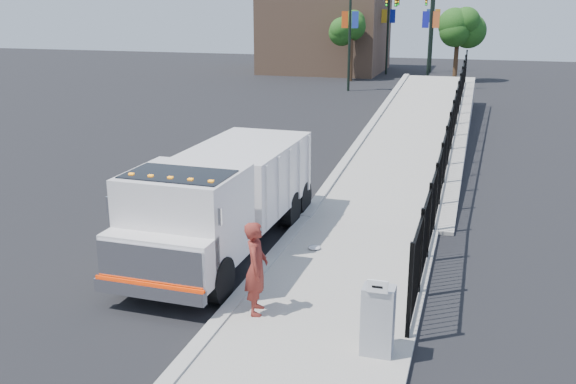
# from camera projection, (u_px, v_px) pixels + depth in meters

# --- Properties ---
(ground) EXTENTS (120.00, 120.00, 0.00)m
(ground) POSITION_uv_depth(u_px,v_px,m) (259.00, 277.00, 14.55)
(ground) COLOR black
(ground) RESTS_ON ground
(sidewalk) EXTENTS (3.55, 12.00, 0.12)m
(sidewalk) POSITION_uv_depth(u_px,v_px,m) (321.00, 327.00, 12.17)
(sidewalk) COLOR #9E998E
(sidewalk) RESTS_ON ground
(curb) EXTENTS (0.30, 12.00, 0.16)m
(curb) POSITION_uv_depth(u_px,v_px,m) (226.00, 313.00, 12.69)
(curb) COLOR #ADAAA3
(curb) RESTS_ON ground
(ramp) EXTENTS (3.95, 24.06, 3.19)m
(ramp) POSITION_uv_depth(u_px,v_px,m) (422.00, 141.00, 28.65)
(ramp) COLOR #9E998E
(ramp) RESTS_ON ground
(iron_fence) EXTENTS (0.10, 28.00, 1.80)m
(iron_fence) POSITION_uv_depth(u_px,v_px,m) (451.00, 141.00, 24.33)
(iron_fence) COLOR black
(iron_fence) RESTS_ON ground
(truck) EXTENTS (2.61, 7.62, 2.60)m
(truck) POSITION_uv_depth(u_px,v_px,m) (221.00, 196.00, 15.60)
(truck) COLOR black
(truck) RESTS_ON ground
(worker) EXTENTS (0.59, 0.77, 1.87)m
(worker) POSITION_uv_depth(u_px,v_px,m) (256.00, 268.00, 12.39)
(worker) COLOR maroon
(worker) RESTS_ON sidewalk
(utility_cabinet) EXTENTS (0.55, 0.40, 1.25)m
(utility_cabinet) POSITION_uv_depth(u_px,v_px,m) (378.00, 320.00, 11.00)
(utility_cabinet) COLOR gray
(utility_cabinet) RESTS_ON sidewalk
(arrow_sign) EXTENTS (0.35, 0.04, 0.22)m
(arrow_sign) POSITION_uv_depth(u_px,v_px,m) (377.00, 287.00, 10.59)
(arrow_sign) COLOR white
(arrow_sign) RESTS_ON utility_cabinet
(debris) EXTENTS (0.32, 0.32, 0.08)m
(debris) POSITION_uv_depth(u_px,v_px,m) (314.00, 247.00, 15.85)
(debris) COLOR silver
(debris) RESTS_ON sidewalk
(light_pole_0) EXTENTS (3.77, 0.22, 8.00)m
(light_pole_0) POSITION_uv_depth(u_px,v_px,m) (354.00, 26.00, 43.30)
(light_pole_0) COLOR black
(light_pole_0) RESTS_ON ground
(light_pole_1) EXTENTS (3.78, 0.22, 8.00)m
(light_pole_1) POSITION_uv_depth(u_px,v_px,m) (426.00, 26.00, 43.62)
(light_pole_1) COLOR black
(light_pole_1) RESTS_ON ground
(light_pole_2) EXTENTS (3.78, 0.22, 8.00)m
(light_pole_2) POSITION_uv_depth(u_px,v_px,m) (392.00, 22.00, 53.41)
(light_pole_2) COLOR black
(light_pole_2) RESTS_ON ground
(light_pole_3) EXTENTS (3.78, 0.22, 8.00)m
(light_pole_3) POSITION_uv_depth(u_px,v_px,m) (429.00, 21.00, 55.20)
(light_pole_3) COLOR black
(light_pole_3) RESTS_ON ground
(tree_0) EXTENTS (2.25, 2.25, 5.13)m
(tree_0) POSITION_uv_depth(u_px,v_px,m) (351.00, 30.00, 49.00)
(tree_0) COLOR #382314
(tree_0) RESTS_ON ground
(tree_1) EXTENTS (2.43, 2.43, 5.22)m
(tree_1) POSITION_uv_depth(u_px,v_px,m) (458.00, 29.00, 48.80)
(tree_1) COLOR #382314
(tree_1) RESTS_ON ground
(tree_2) EXTENTS (2.52, 2.52, 5.26)m
(tree_2) POSITION_uv_depth(u_px,v_px,m) (374.00, 25.00, 58.67)
(tree_2) COLOR #382314
(tree_2) RESTS_ON ground
(building) EXTENTS (10.00, 10.00, 8.00)m
(building) POSITION_uv_depth(u_px,v_px,m) (326.00, 25.00, 56.27)
(building) COLOR #8C664C
(building) RESTS_ON ground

